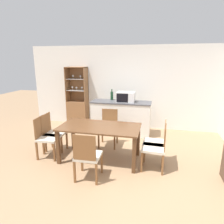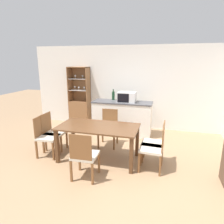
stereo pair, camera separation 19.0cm
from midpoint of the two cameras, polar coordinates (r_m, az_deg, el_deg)
ground_plane at (r=4.21m, az=1.87°, el=-15.38°), size 18.00×18.00×0.00m
wall_back at (r=6.29m, az=7.65°, el=6.89°), size 6.80×0.06×2.55m
kitchen_counter at (r=5.81m, az=3.82°, el=-1.65°), size 1.70×0.59×0.96m
display_cabinet at (r=6.71m, az=-8.30°, el=1.15°), size 0.66×0.38×1.90m
dining_table at (r=4.25m, az=-2.67°, el=-5.38°), size 1.69×0.88×0.76m
dining_chair_side_right_far at (r=4.26m, az=13.40°, el=-8.58°), size 0.46×0.46×0.91m
dining_chair_side_left_far at (r=4.90m, az=-15.46°, el=-5.57°), size 0.44×0.44×0.91m
dining_chair_side_left_near at (r=4.69m, az=-17.11°, el=-6.62°), size 0.46×0.46×0.91m
dining_chair_side_right_near at (r=4.01m, az=13.24°, el=-10.03°), size 0.45×0.45×0.91m
dining_chair_head_near at (r=3.66m, az=-6.45°, el=-12.24°), size 0.45×0.45×0.91m
dining_chair_head_far at (r=5.02m, az=0.08°, el=-4.56°), size 0.45×0.45×0.91m
microwave at (r=5.64m, az=5.25°, el=4.28°), size 0.50×0.37×0.28m
wine_bottle at (r=5.95m, az=1.29°, el=4.76°), size 0.08×0.08×0.32m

